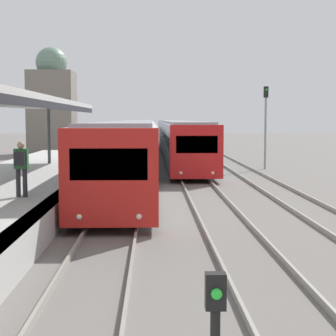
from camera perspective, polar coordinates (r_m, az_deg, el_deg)
person_on_platform at (r=17.21m, az=-14.71°, el=0.36°), size 0.40×0.40×1.66m
train_near at (r=40.30m, az=-3.33°, el=2.88°), size 2.70×50.45×3.08m
train_far at (r=51.90m, az=0.76°, el=3.34°), size 2.63×49.14×3.04m
signal_mast_far at (r=36.37m, az=9.89°, el=5.07°), size 0.28×0.29×5.26m
distant_domed_building at (r=52.31m, az=-11.68°, el=6.28°), size 4.00×4.00×9.67m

